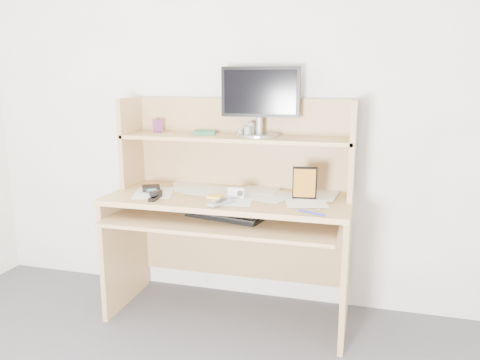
% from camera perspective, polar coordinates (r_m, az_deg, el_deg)
% --- Properties ---
extents(back_wall, '(3.60, 0.04, 2.50)m').
position_cam_1_polar(back_wall, '(2.94, 0.32, 9.03)').
color(back_wall, white).
rests_on(back_wall, floor).
extents(desk, '(1.40, 0.70, 1.30)m').
position_cam_1_polar(desk, '(2.80, -0.96, -2.66)').
color(desk, tan).
rests_on(desk, floor).
extents(paper_clutter, '(1.32, 0.54, 0.01)m').
position_cam_1_polar(paper_clutter, '(2.71, -1.44, -1.89)').
color(paper_clutter, silver).
rests_on(paper_clutter, desk).
extents(keyboard, '(0.46, 0.25, 0.03)m').
position_cam_1_polar(keyboard, '(2.63, -1.87, -4.34)').
color(keyboard, black).
rests_on(keyboard, desk).
extents(tv_remote, '(0.12, 0.17, 0.02)m').
position_cam_1_polar(tv_remote, '(2.52, -2.29, -2.75)').
color(tv_remote, gray).
rests_on(tv_remote, paper_clutter).
extents(flip_phone, '(0.06, 0.09, 0.02)m').
position_cam_1_polar(flip_phone, '(2.75, -10.12, -1.61)').
color(flip_phone, '#B8B9BB').
rests_on(flip_phone, paper_clutter).
extents(stapler, '(0.05, 0.14, 0.04)m').
position_cam_1_polar(stapler, '(2.67, -10.30, -1.77)').
color(stapler, black).
rests_on(stapler, paper_clutter).
extents(wallet, '(0.13, 0.12, 0.03)m').
position_cam_1_polar(wallet, '(2.88, -10.79, -0.94)').
color(wallet, black).
rests_on(wallet, paper_clutter).
extents(sticky_note_pad, '(0.09, 0.09, 0.01)m').
position_cam_1_polar(sticky_note_pad, '(2.68, -2.98, -2.00)').
color(sticky_note_pad, '#F9FF43').
rests_on(sticky_note_pad, desk).
extents(digital_camera, '(0.10, 0.04, 0.06)m').
position_cam_1_polar(digital_camera, '(2.65, -0.43, -1.52)').
color(digital_camera, silver).
rests_on(digital_camera, paper_clutter).
extents(game_case, '(0.14, 0.03, 0.19)m').
position_cam_1_polar(game_case, '(2.61, 7.89, -0.35)').
color(game_case, black).
rests_on(game_case, paper_clutter).
extents(blue_pen, '(0.14, 0.07, 0.01)m').
position_cam_1_polar(blue_pen, '(2.36, 8.69, -3.96)').
color(blue_pen, '#1A23C8').
rests_on(blue_pen, paper_clutter).
extents(card_box, '(0.06, 0.04, 0.08)m').
position_cam_1_polar(card_box, '(3.01, -10.04, 6.50)').
color(card_box, maroon).
rests_on(card_box, desk).
extents(shelf_book, '(0.18, 0.21, 0.02)m').
position_cam_1_polar(shelf_book, '(2.92, -4.35, 5.81)').
color(shelf_book, '#2F7649').
rests_on(shelf_book, desk).
extents(chip_stack_a, '(0.05, 0.05, 0.06)m').
position_cam_1_polar(chip_stack_a, '(2.76, 0.96, 5.91)').
color(chip_stack_a, black).
rests_on(chip_stack_a, desk).
extents(chip_stack_b, '(0.05, 0.05, 0.06)m').
position_cam_1_polar(chip_stack_b, '(2.80, 1.28, 6.00)').
color(chip_stack_b, silver).
rests_on(chip_stack_b, desk).
extents(chip_stack_c, '(0.04, 0.04, 0.04)m').
position_cam_1_polar(chip_stack_c, '(2.79, 0.07, 5.83)').
color(chip_stack_c, black).
rests_on(chip_stack_c, desk).
extents(chip_stack_d, '(0.05, 0.05, 0.08)m').
position_cam_1_polar(chip_stack_d, '(2.80, 1.30, 6.20)').
color(chip_stack_d, white).
rests_on(chip_stack_d, desk).
extents(monitor, '(0.47, 0.23, 0.40)m').
position_cam_1_polar(monitor, '(2.78, 2.44, 9.80)').
color(monitor, '#ADADB2').
rests_on(monitor, desk).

